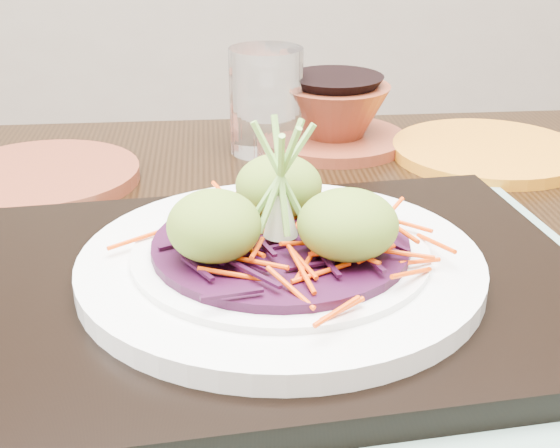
{
  "coord_description": "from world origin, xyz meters",
  "views": [
    {
      "loc": [
        -0.09,
        -0.56,
        1.03
      ],
      "look_at": [
        -0.08,
        -0.05,
        0.8
      ],
      "focal_mm": 50.0,
      "sensor_mm": 36.0,
      "label": 1
    }
  ],
  "objects_px": {
    "water_glass": "(266,101)",
    "terracotta_bowl_set": "(334,119)",
    "dining_table": "(302,363)",
    "yellow_plate": "(488,151)",
    "white_plate": "(281,263)",
    "serving_tray": "(281,287)",
    "terracotta_side_plate": "(42,176)"
  },
  "relations": [
    {
      "from": "white_plate",
      "to": "yellow_plate",
      "type": "xyz_separation_m",
      "value": [
        0.23,
        0.31,
        -0.03
      ]
    },
    {
      "from": "dining_table",
      "to": "yellow_plate",
      "type": "distance_m",
      "value": 0.34
    },
    {
      "from": "terracotta_bowl_set",
      "to": "yellow_plate",
      "type": "bearing_deg",
      "value": -15.06
    },
    {
      "from": "white_plate",
      "to": "terracotta_bowl_set",
      "type": "height_order",
      "value": "terracotta_bowl_set"
    },
    {
      "from": "yellow_plate",
      "to": "dining_table",
      "type": "bearing_deg",
      "value": -131.15
    },
    {
      "from": "terracotta_side_plate",
      "to": "white_plate",
      "type": "bearing_deg",
      "value": -46.74
    },
    {
      "from": "dining_table",
      "to": "white_plate",
      "type": "distance_m",
      "value": 0.15
    },
    {
      "from": "dining_table",
      "to": "terracotta_side_plate",
      "type": "bearing_deg",
      "value": 141.01
    },
    {
      "from": "terracotta_bowl_set",
      "to": "yellow_plate",
      "type": "height_order",
      "value": "terracotta_bowl_set"
    },
    {
      "from": "dining_table",
      "to": "water_glass",
      "type": "distance_m",
      "value": 0.31
    },
    {
      "from": "white_plate",
      "to": "yellow_plate",
      "type": "height_order",
      "value": "white_plate"
    },
    {
      "from": "terracotta_bowl_set",
      "to": "yellow_plate",
      "type": "xyz_separation_m",
      "value": [
        0.16,
        -0.04,
        -0.02
      ]
    },
    {
      "from": "white_plate",
      "to": "terracotta_bowl_set",
      "type": "bearing_deg",
      "value": 79.17
    },
    {
      "from": "white_plate",
      "to": "serving_tray",
      "type": "bearing_deg",
      "value": 90.0
    },
    {
      "from": "white_plate",
      "to": "terracotta_side_plate",
      "type": "relative_size",
      "value": 1.46
    },
    {
      "from": "water_glass",
      "to": "terracotta_bowl_set",
      "type": "bearing_deg",
      "value": 13.68
    },
    {
      "from": "white_plate",
      "to": "terracotta_side_plate",
      "type": "bearing_deg",
      "value": 133.26
    },
    {
      "from": "dining_table",
      "to": "terracotta_bowl_set",
      "type": "relative_size",
      "value": 6.24
    },
    {
      "from": "terracotta_side_plate",
      "to": "terracotta_bowl_set",
      "type": "xyz_separation_m",
      "value": [
        0.3,
        0.11,
        0.02
      ]
    },
    {
      "from": "water_glass",
      "to": "terracotta_bowl_set",
      "type": "xyz_separation_m",
      "value": [
        0.08,
        0.02,
        -0.03
      ]
    },
    {
      "from": "serving_tray",
      "to": "terracotta_bowl_set",
      "type": "distance_m",
      "value": 0.37
    },
    {
      "from": "serving_tray",
      "to": "white_plate",
      "type": "relative_size",
      "value": 1.54
    },
    {
      "from": "serving_tray",
      "to": "yellow_plate",
      "type": "xyz_separation_m",
      "value": [
        0.23,
        0.31,
        -0.01
      ]
    },
    {
      "from": "yellow_plate",
      "to": "terracotta_bowl_set",
      "type": "bearing_deg",
      "value": 164.94
    },
    {
      "from": "serving_tray",
      "to": "terracotta_bowl_set",
      "type": "relative_size",
      "value": 2.18
    },
    {
      "from": "water_glass",
      "to": "yellow_plate",
      "type": "height_order",
      "value": "water_glass"
    },
    {
      "from": "terracotta_bowl_set",
      "to": "white_plate",
      "type": "bearing_deg",
      "value": -100.83
    },
    {
      "from": "dining_table",
      "to": "white_plate",
      "type": "xyz_separation_m",
      "value": [
        -0.02,
        -0.07,
        0.13
      ]
    },
    {
      "from": "serving_tray",
      "to": "water_glass",
      "type": "distance_m",
      "value": 0.34
    },
    {
      "from": "dining_table",
      "to": "yellow_plate",
      "type": "xyz_separation_m",
      "value": [
        0.21,
        0.24,
        0.1
      ]
    },
    {
      "from": "terracotta_side_plate",
      "to": "terracotta_bowl_set",
      "type": "bearing_deg",
      "value": 20.31
    },
    {
      "from": "serving_tray",
      "to": "water_glass",
      "type": "xyz_separation_m",
      "value": [
        -0.01,
        0.34,
        0.04
      ]
    }
  ]
}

